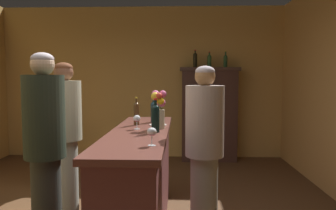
{
  "coord_description": "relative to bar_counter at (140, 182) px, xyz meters",
  "views": [
    {
      "loc": [
        0.73,
        -2.79,
        1.52
      ],
      "look_at": [
        0.59,
        0.87,
        1.22
      ],
      "focal_mm": 35.36,
      "sensor_mm": 36.0,
      "label": 1
    }
  ],
  "objects": [
    {
      "name": "patron_by_cabinet",
      "position": [
        -1.49,
        1.32,
        0.39
      ],
      "size": [
        0.36,
        0.36,
        1.66
      ],
      "rotation": [
        0.0,
        0.0,
        -0.37
      ],
      "color": "gray",
      "rests_on": "ground"
    },
    {
      "name": "bartender",
      "position": [
        0.61,
        -0.2,
        0.38
      ],
      "size": [
        0.35,
        0.35,
        1.63
      ],
      "rotation": [
        0.0,
        0.0,
        3.15
      ],
      "color": "gray",
      "rests_on": "ground"
    },
    {
      "name": "bar_counter",
      "position": [
        0.0,
        0.0,
        0.0
      ],
      "size": [
        0.55,
        2.27,
        1.01
      ],
      "color": "brown",
      "rests_on": "ground"
    },
    {
      "name": "wine_bottle_rose",
      "position": [
        0.16,
        -0.09,
        0.65
      ],
      "size": [
        0.08,
        0.08,
        0.32
      ],
      "color": "black",
      "rests_on": "bar_counter"
    },
    {
      "name": "patron_in_navy",
      "position": [
        -0.84,
        0.31,
        0.42
      ],
      "size": [
        0.36,
        0.36,
        1.69
      ],
      "rotation": [
        0.0,
        0.0,
        -0.62
      ],
      "color": "#ACB19C",
      "rests_on": "ground"
    },
    {
      "name": "display_bottle_center",
      "position": [
        1.21,
        2.94,
        1.33
      ],
      "size": [
        0.07,
        0.07,
        0.3
      ],
      "color": "#254C2C",
      "rests_on": "display_cabinet"
    },
    {
      "name": "wine_glass_front",
      "position": [
        -0.04,
        0.1,
        0.6
      ],
      "size": [
        0.07,
        0.07,
        0.14
      ],
      "color": "white",
      "rests_on": "bar_counter"
    },
    {
      "name": "wine_glass_mid",
      "position": [
        0.18,
        -0.7,
        0.6
      ],
      "size": [
        0.07,
        0.07,
        0.14
      ],
      "color": "white",
      "rests_on": "bar_counter"
    },
    {
      "name": "display_bottle_left",
      "position": [
        0.66,
        2.94,
        1.35
      ],
      "size": [
        0.07,
        0.07,
        0.32
      ],
      "color": "black",
      "rests_on": "display_cabinet"
    },
    {
      "name": "display_bottle_midleft",
      "position": [
        0.92,
        2.94,
        1.33
      ],
      "size": [
        0.08,
        0.08,
        0.29
      ],
      "color": "#29502A",
      "rests_on": "display_cabinet"
    },
    {
      "name": "flower_arrangement",
      "position": [
        0.18,
        0.14,
        0.72
      ],
      "size": [
        0.15,
        0.14,
        0.39
      ],
      "color": "tan",
      "rests_on": "bar_counter"
    },
    {
      "name": "display_cabinet",
      "position": [
        0.92,
        2.94,
        0.38
      ],
      "size": [
        1.08,
        0.43,
        1.71
      ],
      "color": "#3F2822",
      "rests_on": "ground"
    },
    {
      "name": "cheese_plate",
      "position": [
        0.16,
        0.37,
        0.51
      ],
      "size": [
        0.18,
        0.18,
        0.01
      ],
      "primitive_type": "cylinder",
      "color": "white",
      "rests_on": "bar_counter"
    },
    {
      "name": "wine_bottle_riesling",
      "position": [
        0.09,
        0.65,
        0.64
      ],
      "size": [
        0.07,
        0.07,
        0.31
      ],
      "color": "#172B35",
      "rests_on": "bar_counter"
    },
    {
      "name": "wine_bottle_merlot",
      "position": [
        -0.08,
        0.4,
        0.64
      ],
      "size": [
        0.06,
        0.06,
        0.3
      ],
      "color": "#412A14",
      "rests_on": "bar_counter"
    },
    {
      "name": "wall_back",
      "position": [
        -0.34,
        3.25,
        0.92
      ],
      "size": [
        5.45,
        0.12,
        2.87
      ],
      "primitive_type": "cube",
      "color": "tan",
      "rests_on": "ground"
    },
    {
      "name": "patron_in_grey",
      "position": [
        -0.69,
        -0.57,
        0.44
      ],
      "size": [
        0.33,
        0.33,
        1.72
      ],
      "rotation": [
        0.0,
        0.0,
        1.04
      ],
      "color": "#32352F",
      "rests_on": "ground"
    }
  ]
}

